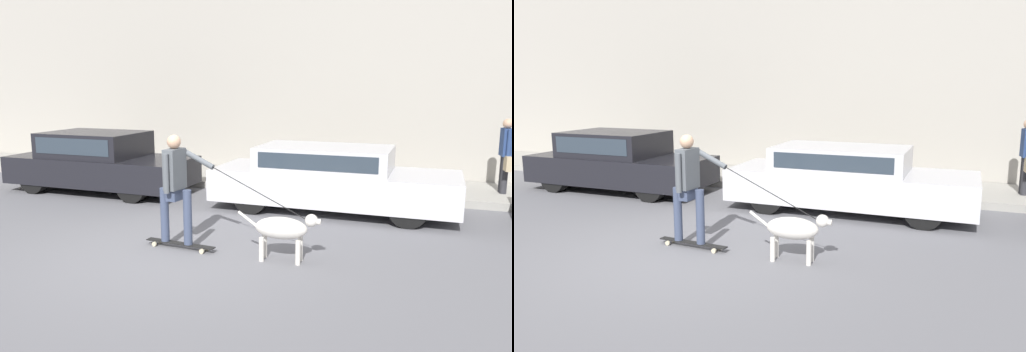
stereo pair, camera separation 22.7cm
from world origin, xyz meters
The scene contains 9 objects.
ground_plane centered at (0.00, 0.00, 0.00)m, with size 36.00×36.00×0.00m, color slate.
back_wall centered at (0.00, 6.79, 2.73)m, with size 32.00×0.30×5.45m.
sidewalk_curb centered at (0.00, 5.53, 0.08)m, with size 30.00×2.18×0.16m.
parked_car_0 centered at (-3.67, 3.37, 0.65)m, with size 4.17×1.75×1.35m.
parked_car_1 centered at (1.65, 3.36, 0.62)m, with size 4.59×1.72×1.24m.
dog centered at (1.61, 0.35, 0.46)m, with size 1.17×0.36×0.70m.
skateboarder centered at (-0.02, 0.35, 0.97)m, with size 2.56×0.52×1.69m.
pedestrian_with_bag centered at (4.86, 5.46, 1.01)m, with size 0.23×0.66×1.56m.
fire_hydrant centered at (-6.49, 4.18, 0.35)m, with size 0.18×0.18×0.66m.
Camera 1 is at (3.53, -5.93, 2.40)m, focal length 35.00 mm.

